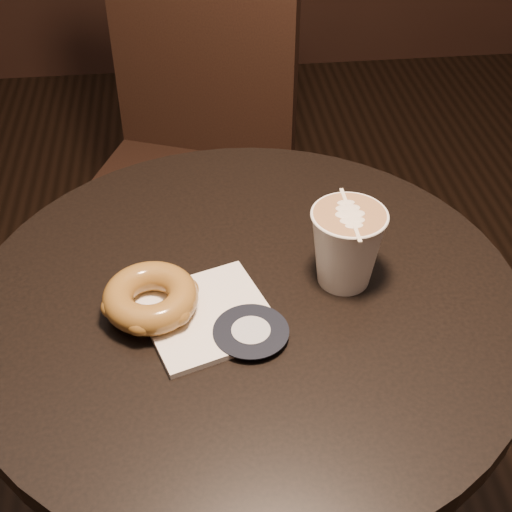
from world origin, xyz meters
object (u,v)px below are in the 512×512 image
cafe_table (248,395)px  doughnut (150,297)px  latte_cup (346,248)px  chair (193,130)px  pastry_bag (207,315)px

cafe_table → doughnut: bearing=-169.2°
cafe_table → latte_cup: size_ratio=7.16×
chair → cafe_table: bearing=-64.8°
doughnut → pastry_bag: bearing=-13.0°
chair → doughnut: bearing=-74.0°
pastry_bag → latte_cup: bearing=-2.5°
pastry_bag → cafe_table: bearing=17.8°
doughnut → latte_cup: 0.25m
pastry_bag → latte_cup: size_ratio=1.40×
chair → doughnut: (-0.07, -0.74, 0.20)m
chair → pastry_bag: chair is taller
latte_cup → chair: bearing=103.8°
cafe_table → doughnut: (-0.12, -0.02, 0.23)m
cafe_table → chair: bearing=93.7°
cafe_table → chair: 0.72m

